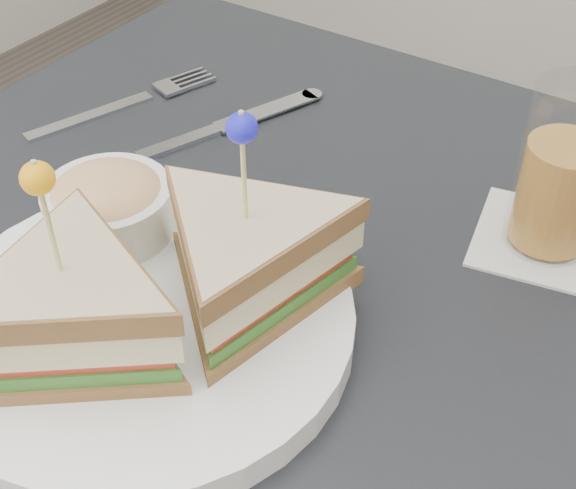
# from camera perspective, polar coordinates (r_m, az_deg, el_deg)

# --- Properties ---
(table) EXTENTS (0.80, 0.80, 0.75)m
(table) POSITION_cam_1_polar(r_m,az_deg,el_deg) (0.64, -1.25, -8.72)
(table) COLOR black
(table) RESTS_ON ground
(plate_meal) EXTENTS (0.33, 0.33, 0.17)m
(plate_meal) POSITION_cam_1_polar(r_m,az_deg,el_deg) (0.54, -9.65, -2.81)
(plate_meal) COLOR white
(plate_meal) RESTS_ON table
(cutlery_fork) EXTENTS (0.09, 0.20, 0.01)m
(cutlery_fork) POSITION_cam_1_polar(r_m,az_deg,el_deg) (0.82, -11.04, 9.98)
(cutlery_fork) COLOR silver
(cutlery_fork) RESTS_ON table
(cutlery_knife) EXTENTS (0.09, 0.20, 0.01)m
(cutlery_knife) POSITION_cam_1_polar(r_m,az_deg,el_deg) (0.77, -4.44, 8.40)
(cutlery_knife) COLOR silver
(cutlery_knife) RESTS_ON table
(drink_set) EXTENTS (0.13, 0.13, 0.14)m
(drink_set) POSITION_cam_1_polar(r_m,az_deg,el_deg) (0.63, 18.85, 4.37)
(drink_set) COLOR silver
(drink_set) RESTS_ON table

